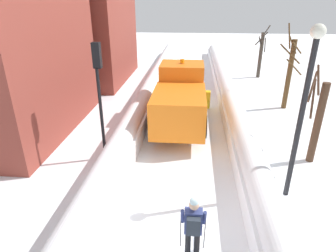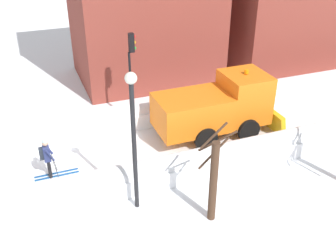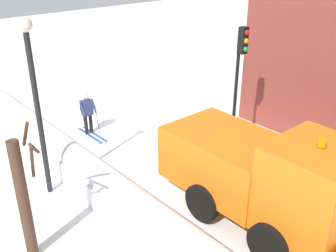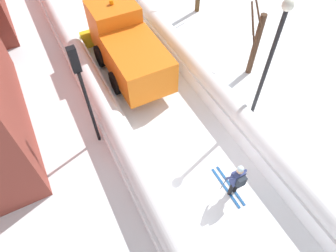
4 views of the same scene
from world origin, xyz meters
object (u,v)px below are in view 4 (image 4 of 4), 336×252
at_px(plow_truck, 127,46).
at_px(bare_tree_near, 255,43).
at_px(traffic_light_pole, 81,82).
at_px(skier, 237,179).
at_px(street_lamp, 272,51).

distance_m(plow_truck, bare_tree_near, 6.03).
bearing_deg(traffic_light_pole, skier, -52.88).
bearing_deg(street_lamp, plow_truck, 125.89).
relative_size(street_lamp, bare_tree_near, 1.43).
bearing_deg(plow_truck, skier, -85.01).
distance_m(plow_truck, street_lamp, 6.69).
bearing_deg(skier, bare_tree_near, 48.13).
bearing_deg(plow_truck, bare_tree_near, -28.67).
height_order(skier, traffic_light_pole, traffic_light_pole).
height_order(street_lamp, bare_tree_near, street_lamp).
xyz_separation_m(skier, street_lamp, (3.06, 2.81, 2.37)).
bearing_deg(plow_truck, street_lamp, -54.11).
height_order(skier, street_lamp, street_lamp).
xyz_separation_m(plow_truck, skier, (0.70, -8.01, -0.48)).
bearing_deg(traffic_light_pole, street_lamp, -15.76).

